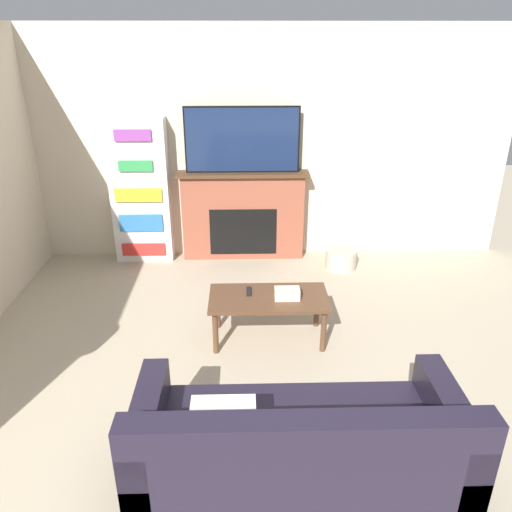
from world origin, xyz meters
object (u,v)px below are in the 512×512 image
bookshelf (141,192)px  storage_basket (341,259)px  couch (298,453)px  coffee_table (269,302)px  fireplace (243,215)px  tv (242,140)px

bookshelf → storage_basket: (2.38, -0.34, -0.74)m
couch → coffee_table: (-0.09, 1.67, 0.09)m
fireplace → coffee_table: bearing=-83.3°
couch → storage_basket: size_ratio=5.24×
bookshelf → tv: bearing=0.1°
storage_basket → couch: bearing=-105.1°
tv → storage_basket: tv is taller
bookshelf → storage_basket: bearing=-8.2°
fireplace → tv: 0.92m
couch → coffee_table: size_ratio=1.83×
fireplace → bookshelf: (-1.21, -0.02, 0.31)m
fireplace → storage_basket: size_ratio=4.25×
fireplace → coffee_table: 1.90m
coffee_table → bookshelf: (-1.43, 1.86, 0.48)m
fireplace → couch: bearing=-85.0°
couch → bookshelf: bearing=113.3°
couch → storage_basket: couch is taller
couch → bookshelf: (-1.52, 3.53, 0.57)m
coffee_table → tv: bearing=96.8°
tv → bookshelf: size_ratio=0.77×
couch → storage_basket: 3.30m
couch → tv: bearing=95.0°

